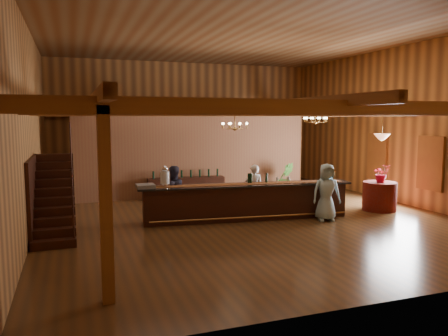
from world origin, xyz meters
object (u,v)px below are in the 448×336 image
object	(u,v)px
bartender	(254,189)
staff_second	(173,193)
chandelier_left	(235,125)
floor_plant	(285,178)
guest	(326,192)
chandelier_right	(315,120)
tasting_bar	(247,201)
raffle_drum	(330,176)
backbar_shelf	(186,188)
beverage_dispenser	(165,177)
pendant_lamp	(382,137)
round_table	(379,196)

from	to	relation	value
bartender	staff_second	bearing A→B (deg)	19.04
chandelier_left	floor_plant	size ratio (longest dim) A/B	0.64
guest	chandelier_right	bearing A→B (deg)	82.06
tasting_bar	guest	xyz separation A→B (m)	(2.15, -0.91, 0.30)
chandelier_left	chandelier_right	distance (m)	3.58
raffle_drum	backbar_shelf	xyz separation A→B (m)	(-3.48, 4.19, -0.84)
tasting_bar	chandelier_right	world-z (taller)	chandelier_right
beverage_dispenser	pendant_lamp	bearing A→B (deg)	-4.68
backbar_shelf	round_table	bearing A→B (deg)	-33.83
round_table	guest	size ratio (longest dim) A/B	0.64
tasting_bar	raffle_drum	xyz separation A→B (m)	(2.63, -0.34, 0.70)
chandelier_left	chandelier_right	xyz separation A→B (m)	(3.39, 1.13, 0.16)
beverage_dispenser	pendant_lamp	distance (m)	7.07
tasting_bar	chandelier_right	size ratio (longest dim) A/B	8.03
raffle_drum	pendant_lamp	bearing A→B (deg)	2.63
chandelier_left	pendant_lamp	size ratio (longest dim) A/B	0.89
pendant_lamp	floor_plant	world-z (taller)	pendant_lamp
chandelier_left	staff_second	world-z (taller)	chandelier_left
round_table	floor_plant	xyz separation A→B (m)	(-1.46, 3.83, 0.16)
chandelier_left	pendant_lamp	world-z (taller)	same
raffle_drum	staff_second	distance (m)	4.83
staff_second	tasting_bar	bearing A→B (deg)	151.54
guest	staff_second	bearing A→B (deg)	174.50
backbar_shelf	chandelier_left	size ratio (longest dim) A/B	3.57
tasting_bar	beverage_dispenser	xyz separation A→B (m)	(-2.38, 0.32, 0.81)
tasting_bar	bartender	bearing A→B (deg)	59.21
staff_second	floor_plant	distance (m)	5.96
bartender	floor_plant	world-z (taller)	bartender
beverage_dispenser	chandelier_left	distance (m)	2.55
pendant_lamp	guest	world-z (taller)	pendant_lamp
guest	round_table	bearing A→B (deg)	29.90
chandelier_right	floor_plant	bearing A→B (deg)	90.08
tasting_bar	backbar_shelf	distance (m)	3.94
raffle_drum	staff_second	bearing A→B (deg)	168.08
beverage_dispenser	bartender	distance (m)	3.01
beverage_dispenser	tasting_bar	bearing A→B (deg)	-7.59
backbar_shelf	chandelier_left	xyz separation A→B (m)	(0.58, -3.57, 2.38)
beverage_dispenser	pendant_lamp	xyz separation A→B (m)	(6.96, -0.57, 1.05)
round_table	chandelier_left	size ratio (longest dim) A/B	1.35
tasting_bar	bartender	distance (m)	0.93
chandelier_left	beverage_dispenser	bearing A→B (deg)	178.85
bartender	guest	xyz separation A→B (m)	(1.60, -1.63, 0.07)
beverage_dispenser	guest	world-z (taller)	guest
staff_second	pendant_lamp	bearing A→B (deg)	161.21
backbar_shelf	bartender	world-z (taller)	bartender
backbar_shelf	raffle_drum	bearing A→B (deg)	-47.06
raffle_drum	beverage_dispenser	bearing A→B (deg)	172.50
chandelier_right	tasting_bar	bearing A→B (deg)	-155.73
beverage_dispenser	chandelier_right	xyz separation A→B (m)	(5.50, 1.09, 1.59)
tasting_bar	pendant_lamp	bearing A→B (deg)	3.20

